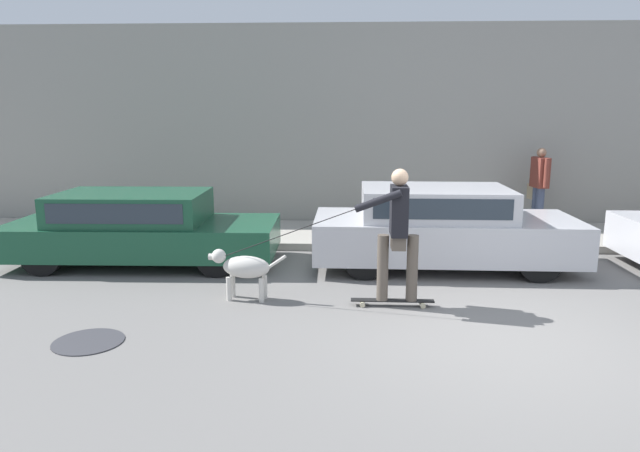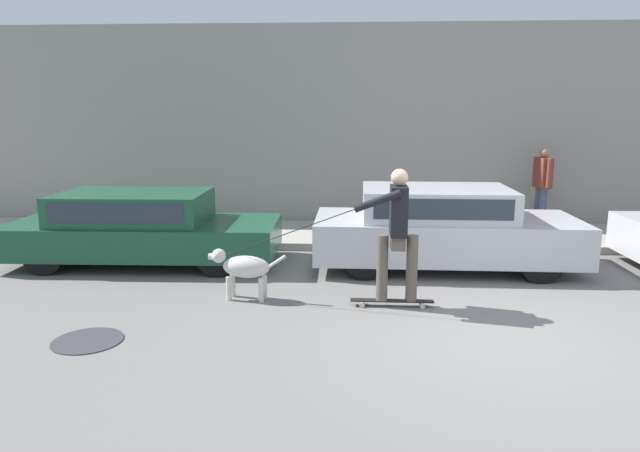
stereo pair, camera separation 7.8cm
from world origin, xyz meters
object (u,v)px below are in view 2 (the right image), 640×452
object	(u,v)px
dog	(243,267)
pedestrian_with_bag	(541,185)
parked_car_0	(142,228)
skateboarder	(397,229)
parked_car_1	(443,228)

from	to	relation	value
dog	pedestrian_with_bag	bearing A→B (deg)	-133.06
parked_car_0	dog	world-z (taller)	parked_car_0
skateboarder	pedestrian_with_bag	size ratio (longest dim) A/B	1.75
parked_car_1	skateboarder	xyz separation A→B (m)	(-0.90, -1.97, 0.38)
skateboarder	pedestrian_with_bag	xyz separation A→B (m)	(3.31, 4.68, 0.01)
parked_car_1	skateboarder	bearing A→B (deg)	-114.07
skateboarder	pedestrian_with_bag	distance (m)	5.73
skateboarder	parked_car_1	bearing A→B (deg)	-113.98
parked_car_1	pedestrian_with_bag	size ratio (longest dim) A/B	2.56
parked_car_1	pedestrian_with_bag	world-z (taller)	pedestrian_with_bag
parked_car_0	pedestrian_with_bag	distance (m)	7.88
skateboarder	dog	bearing A→B (deg)	-4.79
dog	skateboarder	xyz separation A→B (m)	(2.03, -0.19, 0.59)
parked_car_0	skateboarder	distance (m)	4.55
parked_car_1	dog	size ratio (longest dim) A/B	3.91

